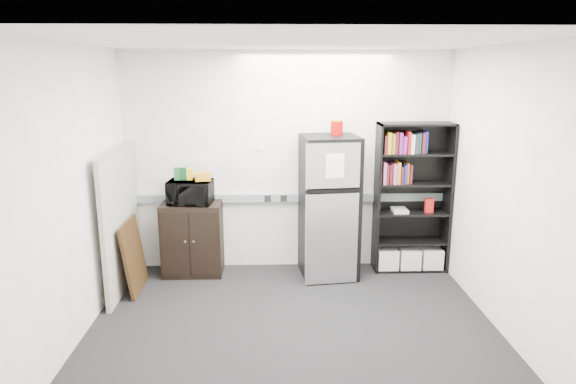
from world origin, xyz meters
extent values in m
plane|color=black|center=(0.00, 0.00, 0.00)|extent=(4.00, 4.00, 0.00)
cube|color=silver|center=(0.00, 1.75, 1.35)|extent=(4.00, 0.02, 2.70)
cube|color=silver|center=(2.00, 0.00, 1.35)|extent=(0.02, 3.50, 2.70)
cube|color=silver|center=(-2.00, 0.00, 1.35)|extent=(0.02, 3.50, 2.70)
cube|color=white|center=(0.00, 0.00, 2.70)|extent=(4.00, 3.50, 0.02)
cube|color=gray|center=(0.00, 1.72, 0.90)|extent=(3.92, 0.05, 0.10)
cube|color=white|center=(-0.35, 1.74, 1.55)|extent=(0.14, 0.00, 0.10)
cube|color=black|center=(1.09, 1.56, 0.93)|extent=(0.02, 0.34, 1.85)
cube|color=black|center=(1.97, 1.56, 0.93)|extent=(0.02, 0.34, 1.85)
cube|color=black|center=(1.53, 1.72, 0.93)|extent=(0.90, 0.02, 1.85)
cube|color=black|center=(1.53, 1.56, 1.84)|extent=(0.90, 0.34, 0.02)
cube|color=black|center=(1.53, 1.56, 0.02)|extent=(0.85, 0.32, 0.03)
cube|color=black|center=(1.53, 1.56, 0.37)|extent=(0.85, 0.32, 0.03)
cube|color=black|center=(1.53, 1.56, 0.74)|extent=(0.85, 0.32, 0.02)
cube|color=black|center=(1.53, 1.56, 1.11)|extent=(0.85, 0.32, 0.02)
cube|color=black|center=(1.53, 1.56, 1.48)|extent=(0.85, 0.32, 0.02)
cube|color=silver|center=(1.25, 1.55, 0.16)|extent=(0.25, 0.30, 0.25)
cube|color=silver|center=(1.53, 1.55, 0.16)|extent=(0.25, 0.30, 0.25)
cube|color=silver|center=(1.81, 1.55, 0.16)|extent=(0.25, 0.30, 0.25)
cube|color=#A1998F|center=(-1.90, 1.08, 0.80)|extent=(0.05, 1.30, 1.60)
cube|color=#B2B2B7|center=(-1.90, 1.08, 1.61)|extent=(0.06, 1.30, 0.02)
cube|color=black|center=(-1.17, 1.50, 0.45)|extent=(0.72, 0.45, 0.90)
cube|color=black|center=(-1.35, 1.28, 0.45)|extent=(0.33, 0.01, 0.79)
cube|color=black|center=(-1.00, 1.28, 0.45)|extent=(0.33, 0.01, 0.79)
cylinder|color=#B2B2B7|center=(-1.22, 1.26, 0.49)|extent=(0.02, 0.02, 0.02)
cylinder|color=#B2B2B7|center=(-1.12, 1.26, 0.49)|extent=(0.02, 0.02, 0.02)
imported|color=black|center=(-1.17, 1.48, 1.04)|extent=(0.54, 0.40, 0.28)
cube|color=#1A5D28|center=(-1.32, 1.52, 1.26)|extent=(0.07, 0.06, 0.15)
cube|color=#0D3D1E|center=(-1.25, 1.52, 1.26)|extent=(0.08, 0.06, 0.15)
cube|color=yellow|center=(-1.18, 1.52, 1.25)|extent=(0.07, 0.06, 0.14)
cube|color=orange|center=(-1.02, 1.47, 1.23)|extent=(0.20, 0.15, 0.10)
cube|color=black|center=(0.49, 1.43, 0.85)|extent=(0.72, 0.72, 1.70)
cube|color=silver|center=(0.49, 1.10, 1.42)|extent=(0.62, 0.09, 0.51)
cube|color=silver|center=(0.49, 1.10, 0.56)|extent=(0.62, 0.09, 1.09)
cube|color=black|center=(0.49, 1.08, 1.14)|extent=(0.61, 0.08, 0.03)
cube|color=white|center=(0.51, 1.08, 1.42)|extent=(0.21, 0.03, 0.28)
cube|color=black|center=(0.49, 1.43, 1.71)|extent=(0.72, 0.72, 0.02)
cylinder|color=#A70707|center=(0.58, 1.55, 1.80)|extent=(0.15, 0.15, 0.18)
cylinder|color=gold|center=(0.58, 1.55, 1.90)|extent=(0.15, 0.15, 0.02)
cube|color=black|center=(-1.77, 1.02, 0.41)|extent=(0.14, 0.64, 0.82)
cube|color=beige|center=(-1.75, 1.02, 0.41)|extent=(0.10, 0.54, 0.69)
camera|label=1|loc=(-0.19, -4.50, 2.48)|focal=32.00mm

